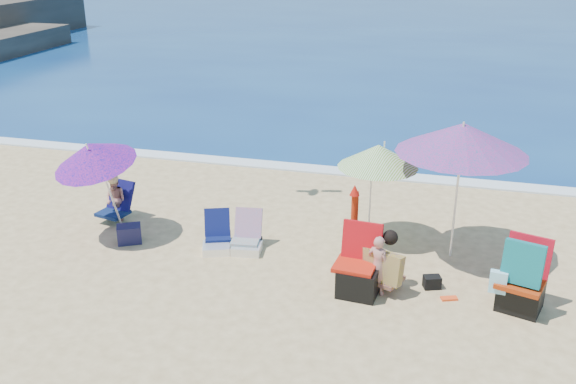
% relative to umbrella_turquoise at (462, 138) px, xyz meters
% --- Properties ---
extents(ground, '(120.00, 120.00, 0.00)m').
position_rel_umbrella_turquoise_xyz_m(ground, '(-2.36, -1.51, -2.08)').
color(ground, '#D8BC84').
rests_on(ground, ground).
extents(sea, '(120.00, 80.00, 0.12)m').
position_rel_umbrella_turquoise_xyz_m(sea, '(-2.36, 43.49, -2.13)').
color(sea, navy).
rests_on(sea, ground).
extents(foam, '(120.00, 0.50, 0.04)m').
position_rel_umbrella_turquoise_xyz_m(foam, '(-2.36, 3.59, -2.06)').
color(foam, white).
rests_on(foam, ground).
extents(umbrella_turquoise, '(2.30, 2.30, 2.36)m').
position_rel_umbrella_turquoise_xyz_m(umbrella_turquoise, '(0.00, 0.00, 0.00)').
color(umbrella_turquoise, white).
rests_on(umbrella_turquoise, ground).
extents(umbrella_striped, '(1.71, 1.71, 1.81)m').
position_rel_umbrella_turquoise_xyz_m(umbrella_striped, '(-1.31, 0.28, -0.49)').
color(umbrella_striped, white).
rests_on(umbrella_striped, ground).
extents(umbrella_blue, '(1.86, 1.89, 1.93)m').
position_rel_umbrella_turquoise_xyz_m(umbrella_blue, '(-5.98, -0.85, -0.50)').
color(umbrella_blue, silver).
rests_on(umbrella_blue, ground).
extents(furled_umbrella, '(0.19, 0.25, 1.49)m').
position_rel_umbrella_turquoise_xyz_m(furled_umbrella, '(-1.51, -0.83, -1.26)').
color(furled_umbrella, '#A4240B').
rests_on(furled_umbrella, ground).
extents(chair_navy, '(0.63, 0.80, 0.62)m').
position_rel_umbrella_turquoise_xyz_m(chair_navy, '(-3.87, -0.68, -1.91)').
color(chair_navy, '#0B1542').
rests_on(chair_navy, ground).
extents(chair_rainbow, '(0.57, 0.69, 0.66)m').
position_rel_umbrella_turquoise_xyz_m(chair_rainbow, '(-3.36, -0.60, -1.90)').
color(chair_rainbow, '#C16144').
rests_on(chair_rainbow, ground).
extents(camp_chair_left, '(0.70, 0.66, 1.05)m').
position_rel_umbrella_turquoise_xyz_m(camp_chair_left, '(-1.31, -1.51, -1.76)').
color(camp_chair_left, red).
rests_on(camp_chair_left, ground).
extents(camp_chair_right, '(0.84, 0.82, 1.12)m').
position_rel_umbrella_turquoise_xyz_m(camp_chair_right, '(0.98, -1.37, -1.67)').
color(camp_chair_right, '#9D2E0B').
rests_on(camp_chair_right, ground).
extents(person_center, '(0.69, 0.63, 0.95)m').
position_rel_umbrella_turquoise_xyz_m(person_center, '(-1.00, -1.40, -1.62)').
color(person_center, tan).
rests_on(person_center, ground).
extents(person_left, '(0.64, 0.73, 0.95)m').
position_rel_umbrella_turquoise_xyz_m(person_left, '(-6.10, -0.06, -1.64)').
color(person_left, tan).
rests_on(person_left, ground).
extents(bag_navy_a, '(0.50, 0.45, 0.32)m').
position_rel_umbrella_turquoise_xyz_m(bag_navy_a, '(-5.43, -0.85, -1.92)').
color(bag_navy_a, '#1C1B3B').
rests_on(bag_navy_a, ground).
extents(bag_black_a, '(0.31, 0.27, 0.19)m').
position_rel_umbrella_turquoise_xyz_m(bag_black_a, '(-3.29, -0.46, -1.98)').
color(bag_black_a, black).
rests_on(bag_black_a, ground).
extents(bag_tan, '(0.25, 0.19, 0.21)m').
position_rel_umbrella_turquoise_xyz_m(bag_tan, '(-1.49, -0.36, -1.97)').
color(bag_tan, tan).
rests_on(bag_tan, ground).
extents(bag_navy_b, '(0.45, 0.35, 0.32)m').
position_rel_umbrella_turquoise_xyz_m(bag_navy_b, '(-1.50, -0.41, -1.91)').
color(bag_navy_b, '#162132').
rests_on(bag_navy_b, ground).
extents(bag_black_b, '(0.30, 0.25, 0.19)m').
position_rel_umbrella_turquoise_xyz_m(bag_black_b, '(-0.24, -1.08, -1.98)').
color(bag_black_b, black).
rests_on(bag_black_b, ground).
extents(orange_item, '(0.26, 0.19, 0.03)m').
position_rel_umbrella_turquoise_xyz_m(orange_item, '(0.03, -1.36, -2.06)').
color(orange_item, '#FA4A1A').
rests_on(orange_item, ground).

